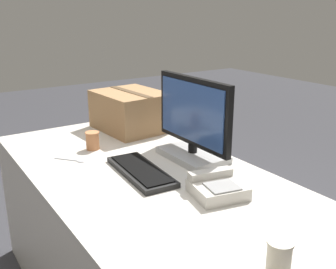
{
  "coord_description": "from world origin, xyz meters",
  "views": [
    {
      "loc": [
        1.37,
        -0.81,
        1.42
      ],
      "look_at": [
        -0.02,
        0.12,
        0.89
      ],
      "focal_mm": 42.0,
      "sensor_mm": 36.0,
      "label": 1
    }
  ],
  "objects_px": {
    "paper_cup_left": "(93,141)",
    "cardboard_box": "(131,111)",
    "monitor": "(193,125)",
    "paper_cup_right": "(279,257)",
    "spoon": "(75,160)",
    "desk_phone": "(217,188)",
    "keyboard": "(141,171)"
  },
  "relations": [
    {
      "from": "monitor",
      "to": "paper_cup_right",
      "type": "distance_m",
      "value": 0.89
    },
    {
      "from": "desk_phone",
      "to": "spoon",
      "type": "xyz_separation_m",
      "value": [
        -0.64,
        -0.33,
        -0.03
      ]
    },
    {
      "from": "desk_phone",
      "to": "paper_cup_right",
      "type": "xyz_separation_m",
      "value": [
        0.45,
        -0.17,
        0.02
      ]
    },
    {
      "from": "spoon",
      "to": "cardboard_box",
      "type": "relative_size",
      "value": 0.31
    },
    {
      "from": "keyboard",
      "to": "cardboard_box",
      "type": "distance_m",
      "value": 0.69
    },
    {
      "from": "spoon",
      "to": "cardboard_box",
      "type": "bearing_deg",
      "value": 84.13
    },
    {
      "from": "monitor",
      "to": "keyboard",
      "type": "relative_size",
      "value": 1.19
    },
    {
      "from": "monitor",
      "to": "cardboard_box",
      "type": "distance_m",
      "value": 0.59
    },
    {
      "from": "desk_phone",
      "to": "cardboard_box",
      "type": "xyz_separation_m",
      "value": [
        -0.95,
        0.15,
        0.08
      ]
    },
    {
      "from": "keyboard",
      "to": "cardboard_box",
      "type": "height_order",
      "value": "cardboard_box"
    },
    {
      "from": "monitor",
      "to": "cardboard_box",
      "type": "xyz_separation_m",
      "value": [
        -0.59,
        -0.01,
        -0.05
      ]
    },
    {
      "from": "desk_phone",
      "to": "monitor",
      "type": "bearing_deg",
      "value": 168.83
    },
    {
      "from": "desk_phone",
      "to": "paper_cup_right",
      "type": "bearing_deg",
      "value": -8.24
    },
    {
      "from": "paper_cup_left",
      "to": "cardboard_box",
      "type": "distance_m",
      "value": 0.4
    },
    {
      "from": "desk_phone",
      "to": "paper_cup_right",
      "type": "distance_m",
      "value": 0.48
    },
    {
      "from": "paper_cup_left",
      "to": "spoon",
      "type": "height_order",
      "value": "paper_cup_left"
    },
    {
      "from": "spoon",
      "to": "cardboard_box",
      "type": "height_order",
      "value": "cardboard_box"
    },
    {
      "from": "keyboard",
      "to": "desk_phone",
      "type": "bearing_deg",
      "value": 27.47
    },
    {
      "from": "paper_cup_right",
      "to": "desk_phone",
      "type": "bearing_deg",
      "value": 159.68
    },
    {
      "from": "paper_cup_right",
      "to": "spoon",
      "type": "relative_size",
      "value": 0.71
    },
    {
      "from": "spoon",
      "to": "monitor",
      "type": "bearing_deg",
      "value": 20.81
    },
    {
      "from": "desk_phone",
      "to": "cardboard_box",
      "type": "relative_size",
      "value": 0.51
    },
    {
      "from": "paper_cup_left",
      "to": "paper_cup_right",
      "type": "bearing_deg",
      "value": 1.07
    },
    {
      "from": "monitor",
      "to": "paper_cup_left",
      "type": "relative_size",
      "value": 5.53
    },
    {
      "from": "desk_phone",
      "to": "paper_cup_right",
      "type": "relative_size",
      "value": 2.34
    },
    {
      "from": "monitor",
      "to": "desk_phone",
      "type": "distance_m",
      "value": 0.42
    },
    {
      "from": "spoon",
      "to": "cardboard_box",
      "type": "distance_m",
      "value": 0.58
    },
    {
      "from": "paper_cup_left",
      "to": "paper_cup_right",
      "type": "height_order",
      "value": "paper_cup_right"
    },
    {
      "from": "paper_cup_right",
      "to": "spoon",
      "type": "distance_m",
      "value": 1.11
    },
    {
      "from": "paper_cup_left",
      "to": "paper_cup_right",
      "type": "xyz_separation_m",
      "value": [
        1.2,
        0.02,
        0.0
      ]
    },
    {
      "from": "paper_cup_right",
      "to": "spoon",
      "type": "bearing_deg",
      "value": -171.72
    },
    {
      "from": "paper_cup_left",
      "to": "spoon",
      "type": "relative_size",
      "value": 0.67
    }
  ]
}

